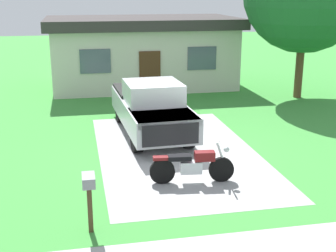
{
  "coord_description": "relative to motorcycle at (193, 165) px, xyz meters",
  "views": [
    {
      "loc": [
        -2.94,
        -13.25,
        4.85
      ],
      "look_at": [
        -0.32,
        -0.14,
        0.9
      ],
      "focal_mm": 49.55,
      "sensor_mm": 36.0,
      "label": 1
    }
  ],
  "objects": [
    {
      "name": "pickup_truck",
      "position": [
        -0.37,
        4.52,
        0.48
      ],
      "size": [
        2.25,
        5.71,
        1.9
      ],
      "color": "black",
      "rests_on": "ground"
    },
    {
      "name": "neighbor_house",
      "position": [
        0.58,
        13.0,
        1.32
      ],
      "size": [
        9.6,
        5.6,
        3.5
      ],
      "color": "beige",
      "rests_on": "ground"
    },
    {
      "name": "driveway_pad",
      "position": [
        0.11,
        2.38,
        -0.47
      ],
      "size": [
        4.81,
        8.46,
        0.01
      ],
      "primitive_type": "cube",
      "color": "#A2A2A2",
      "rests_on": "ground"
    },
    {
      "name": "mailbox",
      "position": [
        -2.71,
        -2.08,
        0.51
      ],
      "size": [
        0.26,
        0.48,
        1.26
      ],
      "color": "#4C3823",
      "rests_on": "ground"
    },
    {
      "name": "motorcycle",
      "position": [
        0.0,
        0.0,
        0.0
      ],
      "size": [
        2.21,
        0.7,
        1.09
      ],
      "color": "black",
      "rests_on": "ground"
    },
    {
      "name": "ground_plane",
      "position": [
        0.11,
        2.38,
        -0.47
      ],
      "size": [
        80.0,
        80.0,
        0.0
      ],
      "primitive_type": "plane",
      "color": "green"
    }
  ]
}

